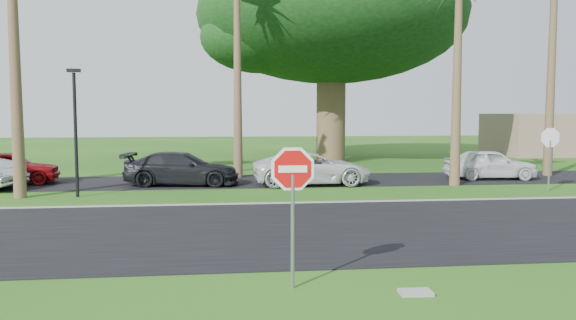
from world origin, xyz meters
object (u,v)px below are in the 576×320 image
(car_dark, at_px, (182,169))
(car_pickup, at_px, (490,164))
(stop_sign_near, at_px, (293,188))
(stop_sign_far, at_px, (550,146))
(car_minivan, at_px, (312,169))
(car_red, at_px, (7,168))

(car_dark, distance_m, car_pickup, 13.96)
(stop_sign_near, relative_size, stop_sign_far, 1.00)
(stop_sign_near, bearing_deg, car_pickup, 53.55)
(car_dark, bearing_deg, car_minivan, -88.22)
(stop_sign_near, xyz_separation_m, car_pickup, (11.01, 14.91, -1.08))
(car_dark, xyz_separation_m, car_pickup, (13.95, 0.57, -0.00))
(car_red, distance_m, car_dark, 7.50)
(car_dark, bearing_deg, stop_sign_near, -161.92)
(car_pickup, bearing_deg, car_red, 93.80)
(car_minivan, distance_m, car_pickup, 8.52)
(car_red, xyz_separation_m, car_minivan, (12.92, -1.50, -0.03))
(car_pickup, bearing_deg, car_minivan, 101.98)
(car_red, relative_size, car_pickup, 1.04)
(car_dark, distance_m, car_minivan, 5.52)
(car_dark, relative_size, car_minivan, 0.97)
(stop_sign_far, bearing_deg, car_red, -11.35)
(stop_sign_far, bearing_deg, stop_sign_near, 43.73)
(stop_sign_far, distance_m, car_dark, 14.86)
(car_dark, height_order, car_pickup, car_dark)
(stop_sign_near, height_order, car_pickup, stop_sign_near)
(stop_sign_far, relative_size, car_dark, 0.54)
(stop_sign_near, distance_m, stop_sign_far, 15.91)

